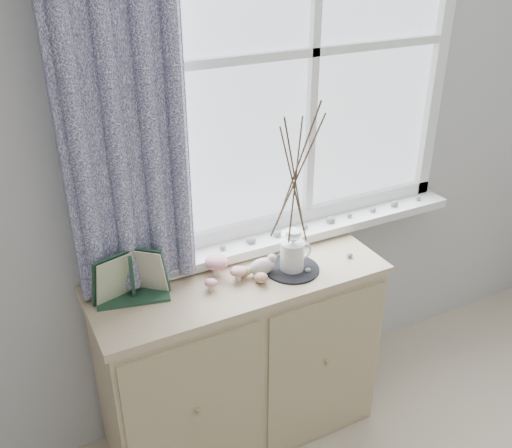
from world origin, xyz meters
name	(u,v)px	position (x,y,z in m)	size (l,w,h in m)	color
sideboard	(241,359)	(-0.15, 1.75, 0.43)	(1.20, 0.45, 0.85)	#CABD8D
botanical_book	(133,279)	(-0.57, 1.77, 0.96)	(0.31, 0.13, 0.22)	#1E3F2B
toadstool_cluster	(221,267)	(-0.22, 1.78, 0.90)	(0.18, 0.15, 0.09)	silver
wooden_eggs	(252,274)	(-0.11, 1.71, 0.88)	(0.09, 0.11, 0.06)	tan
songbird_figurine	(262,266)	(-0.06, 1.73, 0.89)	(0.15, 0.07, 0.08)	silver
crocheted_doily	(292,269)	(0.06, 1.70, 0.85)	(0.22, 0.22, 0.01)	black
twig_pitcher	(295,174)	(0.06, 1.70, 1.27)	(0.28, 0.28, 0.74)	white
sideboard_pebbles	(318,259)	(0.20, 1.72, 0.86)	(0.25, 0.18, 0.02)	#959497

